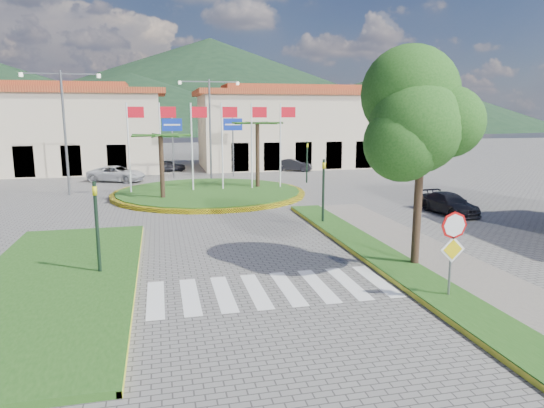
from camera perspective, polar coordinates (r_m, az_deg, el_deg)
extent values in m
plane|color=slate|center=(11.63, 4.16, -16.86)|extent=(160.00, 160.00, 0.00)
cube|color=gray|center=(15.85, 23.38, -9.75)|extent=(4.00, 28.00, 0.15)
cube|color=#1D4C15|center=(15.18, 19.67, -10.32)|extent=(1.60, 28.00, 0.18)
cube|color=#1D4C15|center=(17.03, -24.12, -8.35)|extent=(5.00, 14.00, 0.18)
cube|color=silver|center=(15.16, -0.39, -10.04)|extent=(8.00, 3.00, 0.01)
cylinder|color=yellow|center=(32.41, -7.41, 1.28)|extent=(12.70, 12.70, 0.24)
cylinder|color=#1D4C15|center=(32.40, -7.42, 1.33)|extent=(12.00, 12.00, 0.30)
cylinder|color=black|center=(30.02, -12.83, 4.03)|extent=(0.28, 0.28, 4.05)
cylinder|color=black|center=(33.63, -1.71, 5.52)|extent=(0.28, 0.28, 4.68)
cylinder|color=silver|center=(32.47, -16.49, 6.07)|extent=(0.10, 0.10, 6.00)
cube|color=red|center=(32.36, -15.73, 10.35)|extent=(1.00, 0.03, 0.70)
cylinder|color=silver|center=(32.42, -12.94, 6.23)|extent=(0.10, 0.10, 6.00)
cube|color=red|center=(32.34, -12.13, 10.51)|extent=(1.00, 0.03, 0.70)
cylinder|color=silver|center=(32.48, -9.39, 6.37)|extent=(0.10, 0.10, 6.00)
cube|color=red|center=(32.44, -8.54, 10.63)|extent=(1.00, 0.03, 0.70)
cylinder|color=silver|center=(32.68, -5.87, 6.48)|extent=(0.10, 0.10, 6.00)
cube|color=red|center=(32.66, -4.98, 10.71)|extent=(1.00, 0.03, 0.70)
cylinder|color=silver|center=(32.99, -2.40, 6.56)|extent=(0.10, 0.10, 6.00)
cube|color=red|center=(33.01, -1.48, 10.74)|extent=(1.00, 0.03, 0.70)
cylinder|color=silver|center=(33.42, 0.99, 6.62)|extent=(0.10, 0.10, 6.00)
cube|color=red|center=(33.47, 1.94, 10.74)|extent=(1.00, 0.03, 0.70)
cylinder|color=slate|center=(14.87, 20.28, -6.08)|extent=(0.07, 0.07, 2.50)
cylinder|color=red|center=(14.59, 20.64, -2.37)|extent=(0.80, 0.03, 0.80)
cube|color=yellow|center=(14.74, 20.48, -5.03)|extent=(0.78, 0.03, 0.78)
cylinder|color=black|center=(17.44, 16.76, -0.24)|extent=(0.28, 0.28, 4.40)
ellipsoid|color=#1A4913|center=(17.15, 17.31, 9.64)|extent=(3.60, 3.60, 3.20)
cylinder|color=black|center=(16.89, -19.87, -2.86)|extent=(0.12, 0.12, 3.20)
imported|color=#D0C913|center=(16.69, -20.08, 0.48)|extent=(0.15, 0.18, 0.90)
cylinder|color=black|center=(23.43, 6.05, 1.37)|extent=(0.12, 0.12, 3.20)
imported|color=#D0C913|center=(23.28, 6.10, 3.80)|extent=(0.15, 0.18, 0.90)
cylinder|color=black|center=(37.70, 4.13, 4.93)|extent=(0.12, 0.12, 3.20)
imported|color=#D0C913|center=(37.62, 4.15, 6.44)|extent=(0.18, 0.15, 0.90)
cylinder|color=slate|center=(40.94, -11.59, 6.60)|extent=(0.12, 0.12, 5.20)
cube|color=#0F2CAC|center=(40.80, -11.68, 9.11)|extent=(1.60, 0.05, 1.00)
cylinder|color=slate|center=(41.38, -4.61, 6.82)|extent=(0.12, 0.12, 5.20)
cube|color=#0F2CAC|center=(41.24, -4.63, 9.31)|extent=(1.60, 0.05, 1.00)
cylinder|color=slate|center=(40.06, -7.28, 8.65)|extent=(0.16, 0.16, 8.00)
cube|color=slate|center=(40.01, -9.18, 14.04)|extent=(2.40, 0.08, 0.08)
cube|color=slate|center=(40.25, -5.66, 14.10)|extent=(2.40, 0.08, 0.08)
cylinder|color=slate|center=(34.36, -23.16, 7.56)|extent=(0.16, 0.16, 8.00)
cube|color=slate|center=(34.65, -25.65, 13.69)|extent=(2.40, 0.08, 0.08)
cube|color=slate|center=(34.24, -21.61, 14.04)|extent=(2.40, 0.08, 0.08)
cube|color=beige|center=(49.09, -26.14, 7.43)|extent=(22.00, 9.00, 7.00)
cube|color=maroon|center=(49.09, -26.51, 11.80)|extent=(23.32, 9.54, 0.50)
cube|color=maroon|center=(49.11, -26.56, 12.38)|extent=(16.50, 4.95, 0.60)
cube|color=beige|center=(49.63, 2.25, 8.53)|extent=(18.00, 9.00, 7.00)
cube|color=maroon|center=(49.63, 2.29, 12.86)|extent=(19.08, 9.54, 0.50)
cube|color=maroon|center=(49.65, 2.29, 13.43)|extent=(13.50, 4.95, 0.60)
cone|color=black|center=(171.06, -7.22, 13.84)|extent=(180.00, 180.00, 30.00)
cone|color=black|center=(162.28, 13.97, 11.67)|extent=(120.00, 120.00, 18.00)
cone|color=black|center=(140.02, -16.25, 11.36)|extent=(110.00, 110.00, 16.00)
imported|color=silver|center=(40.25, -17.80, 3.40)|extent=(4.90, 3.69, 1.24)
imported|color=black|center=(45.98, -12.10, 4.42)|extent=(3.35, 2.02, 1.07)
imported|color=black|center=(45.34, 2.51, 4.62)|extent=(3.71, 2.46, 1.16)
imported|color=black|center=(27.75, 20.15, 0.04)|extent=(1.86, 3.95, 1.11)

